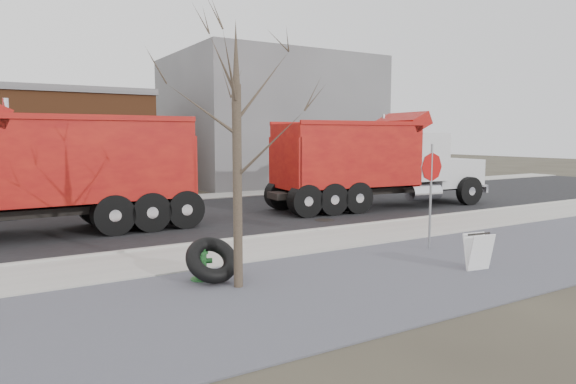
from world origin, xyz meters
TOP-DOWN VIEW (x-y plane):
  - ground at (0.00, 0.00)m, footprint 120.00×120.00m
  - gravel_verge at (0.00, -3.50)m, footprint 60.00×5.00m
  - sidewalk at (0.00, 0.25)m, footprint 60.00×2.50m
  - curb at (0.00, 1.55)m, footprint 60.00×0.15m
  - road at (0.00, 6.30)m, footprint 60.00×9.40m
  - far_sidewalk at (0.00, 12.00)m, footprint 60.00×2.00m
  - building_grey at (9.00, 18.00)m, footprint 12.00×10.00m
  - bare_tree at (-3.20, -2.60)m, footprint 3.20×3.20m
  - fire_hydrant at (-3.65, -1.75)m, footprint 0.47×0.47m
  - truck_tire at (-3.50, -1.99)m, footprint 1.11×1.01m
  - stop_sign at (2.66, -2.10)m, footprint 0.76×0.06m
  - sandwich_board at (1.94, -4.22)m, footprint 0.66×0.47m
  - dump_truck_red_a at (6.65, 4.86)m, footprint 10.01×3.54m
  - dump_truck_red_b at (-5.62, 5.35)m, footprint 9.62×2.90m

SIDE VIEW (x-z plane):
  - ground at x=0.00m, z-range 0.00..0.00m
  - road at x=0.00m, z-range 0.00..0.02m
  - gravel_verge at x=0.00m, z-range 0.00..0.03m
  - sidewalk at x=0.00m, z-range 0.00..0.06m
  - far_sidewalk at x=0.00m, z-range 0.00..0.06m
  - curb at x=0.00m, z-range 0.00..0.11m
  - fire_hydrant at x=-3.65m, z-range -0.04..0.80m
  - sandwich_board at x=1.94m, z-range 0.03..0.87m
  - truck_tire at x=-3.50m, z-range 0.00..0.97m
  - stop_sign at x=2.66m, z-range 0.51..3.31m
  - dump_truck_red_a at x=6.65m, z-range 0.03..3.99m
  - dump_truck_red_b at x=-5.62m, z-range 0.03..4.04m
  - bare_tree at x=-3.20m, z-range 0.70..5.90m
  - building_grey at x=9.00m, z-range 0.00..8.00m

